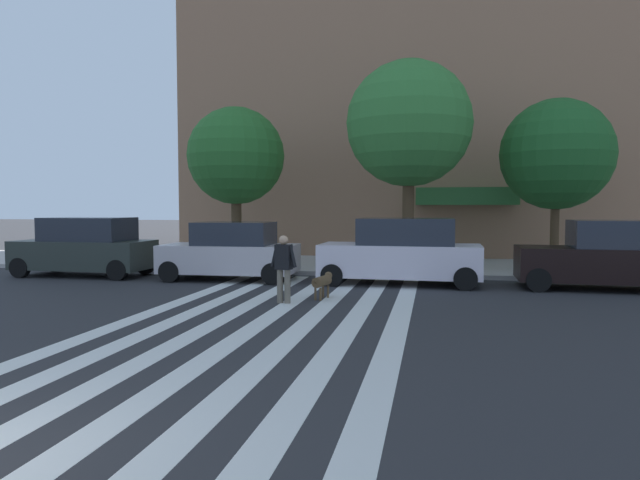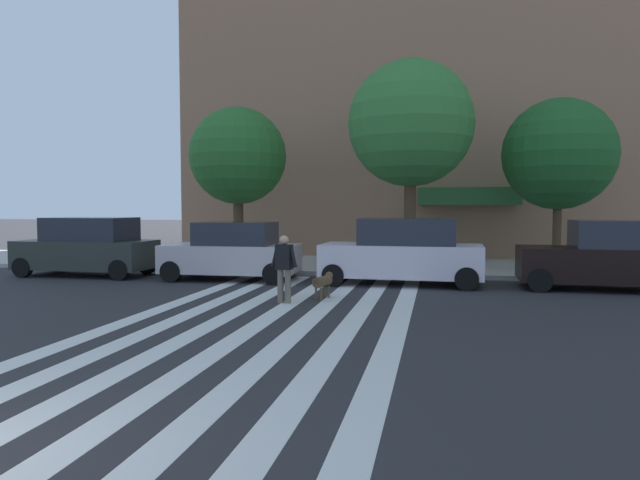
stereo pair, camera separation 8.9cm
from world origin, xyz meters
The scene contains 12 objects.
ground_plane centered at (0.00, 7.47, 0.00)m, with size 160.00×160.00×0.00m, color #2B2B2D.
sidewalk_far centered at (0.00, 17.93, 0.07)m, with size 80.00×6.00×0.15m, color #B0AAA5.
crosswalk_stripes centered at (1.48, 7.47, 0.00)m, with size 5.85×14.33×0.01m.
parked_car_near_curb centered at (-6.63, 13.39, 0.96)m, with size 4.48×2.00×1.97m.
parked_car_behind_first centered at (-1.46, 13.39, 0.89)m, with size 4.28×2.14×1.84m.
parked_car_third_in_line centered at (3.92, 13.39, 0.97)m, with size 4.78×2.05×1.98m.
parked_car_fourth_in_line centered at (9.68, 13.39, 0.92)m, with size 4.88×2.02×1.95m.
street_tree_nearest centered at (-2.55, 16.94, 4.23)m, with size 3.68×3.68×5.95m.
street_tree_middle centered at (3.98, 16.07, 5.13)m, with size 4.29×4.29×7.15m.
street_tree_further centered at (8.94, 17.07, 4.11)m, with size 3.78×3.78×5.86m.
pedestrian_dog_walker centered at (1.32, 9.51, 0.93)m, with size 0.71×0.32×1.64m.
dog_on_leash centered at (2.11, 10.33, 0.44)m, with size 0.41×1.07×0.65m.
Camera 2 is at (4.94, -3.56, 2.33)m, focal length 31.70 mm.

